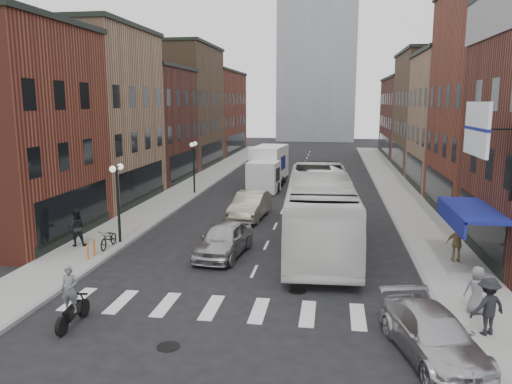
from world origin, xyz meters
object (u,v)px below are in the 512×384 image
curb_car (433,335)px  ped_right_c (477,290)px  sedan_left_far (250,205)px  parked_bicycle (109,239)px  bike_rack (91,249)px  ped_right_b (457,243)px  streetlamp_far (194,158)px  sedan_left_near (224,239)px  motorcycle_rider (71,298)px  streetlamp_near (118,188)px  transit_bus (320,209)px  ped_right_a (488,306)px  ped_left_solo (77,227)px  box_truck (268,168)px  billboard_sign (479,131)px

curb_car → ped_right_c: 3.62m
sedan_left_far → parked_bicycle: 9.68m
bike_rack → ped_right_b: 16.53m
streetlamp_far → sedan_left_far: streetlamp_far is taller
sedan_left_near → parked_bicycle: sedan_left_near is taller
motorcycle_rider → streetlamp_near: bearing=96.7°
streetlamp_near → transit_bus: streetlamp_near is taller
sedan_left_far → ped_right_a: 17.69m
curb_car → ped_left_solo: 17.55m
ped_right_a → ped_right_b: (0.79, 7.29, -0.08)m
bike_rack → ped_right_c: 16.17m
streetlamp_near → ped_right_c: (15.53, -6.41, -1.94)m
box_truck → curb_car: 28.84m
transit_bus → ped_right_c: transit_bus is taller
streetlamp_far → box_truck: 6.81m
transit_bus → ped_right_c: (5.48, -7.85, -0.90)m
bike_rack → motorcycle_rider: size_ratio=0.39×
ped_left_solo → sedan_left_far: bearing=-151.6°
bike_rack → motorcycle_rider: 6.96m
box_truck → curb_car: (8.31, -27.59, -1.01)m
sedan_left_far → curb_car: (7.94, -16.19, -0.15)m
streetlamp_near → curb_car: 16.68m
motorcycle_rider → sedan_left_far: bearing=70.5°
sedan_left_far → ped_left_solo: 10.71m
billboard_sign → motorcycle_rider: bearing=-157.5°
streetlamp_near → streetlamp_far: bearing=90.0°
bike_rack → streetlamp_far: bearing=89.3°
motorcycle_rider → transit_bus: size_ratio=0.15×
sedan_left_near → streetlamp_far: bearing=117.1°
transit_bus → ped_right_b: 6.58m
curb_car → streetlamp_far: bearing=105.4°
motorcycle_rider → ped_left_solo: 9.18m
ped_left_solo → ped_right_b: bearing=163.2°
bike_rack → curb_car: curb_car is taller
sedan_left_far → ped_right_a: bearing=-51.3°
streetlamp_far → ped_right_b: bearing=-42.2°
streetlamp_near → curb_car: size_ratio=0.89×
motorcycle_rider → sedan_left_near: size_ratio=0.44×
billboard_sign → streetlamp_far: size_ratio=0.90×
box_truck → transit_bus: transit_bus is taller
box_truck → sedan_left_near: (0.38, -19.15, -0.88)m
streetlamp_near → ped_left_solo: bearing=-151.6°
sedan_left_near → ped_right_c: ped_right_c is taller
transit_bus → sedan_left_near: transit_bus is taller
ped_left_solo → ped_right_b: 18.00m
parked_bicycle → ped_right_b: size_ratio=1.06×
sedan_left_far → streetlamp_far: bearing=132.9°
streetlamp_near → parked_bicycle: 2.54m
transit_bus → ped_right_b: size_ratio=8.14×
parked_bicycle → ped_right_a: bearing=-25.1°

